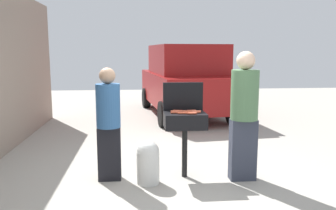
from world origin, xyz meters
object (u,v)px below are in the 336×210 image
(hot_dog_1, at_px, (192,114))
(parked_minivan, at_px, (185,80))
(hot_dog_2, at_px, (196,112))
(propane_tank, at_px, (148,161))
(hot_dog_4, at_px, (175,113))
(hot_dog_11, at_px, (196,112))
(hot_dog_9, at_px, (188,112))
(hot_dog_5, at_px, (182,113))
(person_left, at_px, (108,120))
(person_right, at_px, (244,111))
(bbq_grill, at_px, (185,123))
(hot_dog_12, at_px, (180,112))
(hot_dog_10, at_px, (186,111))
(hot_dog_6, at_px, (177,111))
(hot_dog_7, at_px, (192,113))
(hot_dog_3, at_px, (196,111))
(hot_dog_8, at_px, (175,111))
(hot_dog_13, at_px, (192,111))
(hot_dog_0, at_px, (188,112))

(hot_dog_1, bearing_deg, parked_minivan, 83.07)
(hot_dog_2, relative_size, propane_tank, 0.21)
(hot_dog_4, relative_size, propane_tank, 0.21)
(hot_dog_11, xyz_separation_m, propane_tank, (-0.71, -0.19, -0.65))
(hot_dog_4, distance_m, hot_dog_9, 0.19)
(hot_dog_5, bearing_deg, propane_tank, -167.76)
(hot_dog_5, height_order, person_left, person_left)
(person_right, xyz_separation_m, parked_minivan, (-0.12, 5.16, 0.03))
(propane_tank, distance_m, person_right, 1.52)
(bbq_grill, relative_size, propane_tank, 1.56)
(hot_dog_5, height_order, hot_dog_12, same)
(person_right, bearing_deg, hot_dog_10, -33.62)
(bbq_grill, bearing_deg, person_right, -12.46)
(hot_dog_5, distance_m, hot_dog_6, 0.22)
(bbq_grill, height_order, parked_minivan, parked_minivan)
(hot_dog_1, bearing_deg, hot_dog_7, 71.31)
(hot_dog_3, bearing_deg, propane_tank, -161.23)
(hot_dog_2, xyz_separation_m, hot_dog_7, (-0.06, -0.05, 0.00))
(hot_dog_7, xyz_separation_m, parked_minivan, (0.61, 5.09, 0.05))
(hot_dog_8, bearing_deg, parked_minivan, 80.34)
(hot_dog_10, height_order, person_right, person_right)
(hot_dog_1, distance_m, hot_dog_8, 0.30)
(bbq_grill, xyz_separation_m, hot_dog_1, (0.08, -0.14, 0.16))
(hot_dog_6, xyz_separation_m, hot_dog_11, (0.26, -0.13, 0.00))
(hot_dog_7, distance_m, person_right, 0.73)
(hot_dog_4, bearing_deg, hot_dog_11, 4.39)
(hot_dog_8, bearing_deg, hot_dog_11, -15.46)
(hot_dog_4, bearing_deg, hot_dog_10, 31.98)
(hot_dog_11, height_order, person_right, person_right)
(hot_dog_2, distance_m, hot_dog_9, 0.12)
(hot_dog_9, relative_size, hot_dog_12, 1.00)
(bbq_grill, bearing_deg, hot_dog_4, -163.62)
(hot_dog_8, xyz_separation_m, hot_dog_10, (0.16, 0.00, 0.00))
(hot_dog_5, distance_m, propane_tank, 0.83)
(bbq_grill, relative_size, person_left, 0.59)
(hot_dog_1, distance_m, hot_dog_7, 0.04)
(hot_dog_1, distance_m, hot_dog_11, 0.15)
(hot_dog_11, bearing_deg, person_right, -13.79)
(hot_dog_5, xyz_separation_m, hot_dog_13, (0.16, 0.20, 0.00))
(hot_dog_2, xyz_separation_m, hot_dog_10, (-0.13, 0.12, 0.00))
(hot_dog_1, height_order, parked_minivan, parked_minivan)
(bbq_grill, distance_m, hot_dog_3, 0.24)
(hot_dog_12, height_order, person_right, person_right)
(hot_dog_8, bearing_deg, hot_dog_12, -37.68)
(hot_dog_1, xyz_separation_m, propane_tank, (-0.62, -0.07, -0.65))
(hot_dog_0, bearing_deg, propane_tank, -163.94)
(hot_dog_1, xyz_separation_m, hot_dog_13, (0.03, 0.24, 0.00))
(hot_dog_3, distance_m, hot_dog_11, 0.06)
(hot_dog_2, bearing_deg, hot_dog_11, 81.60)
(hot_dog_0, height_order, hot_dog_11, same)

